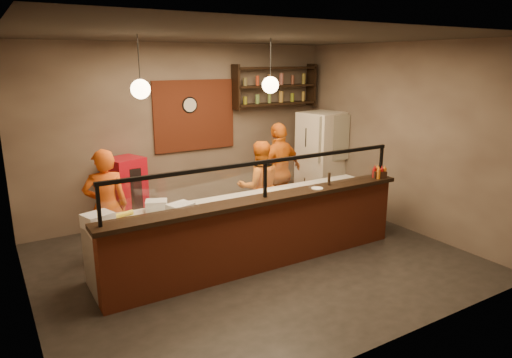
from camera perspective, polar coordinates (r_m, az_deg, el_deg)
floor at (r=6.92m, az=-0.26°, el=-10.08°), size 6.00×6.00×0.00m
ceiling at (r=6.30m, az=-0.30°, el=17.41°), size 6.00×6.00×0.00m
wall_back at (r=8.63m, az=-8.91°, el=5.82°), size 6.00×0.00×6.00m
wall_left at (r=5.55m, az=-27.88°, el=-0.58°), size 0.00×5.00×5.00m
wall_right at (r=8.35m, az=17.73°, el=5.01°), size 0.00×5.00×5.00m
wall_front at (r=4.53m, az=16.25°, el=-2.56°), size 6.00×0.00×6.00m
brick_patch at (r=8.64m, az=-7.68°, el=7.88°), size 1.60×0.04×1.30m
service_counter at (r=6.49m, az=1.11°, el=-7.01°), size 4.60×0.25×1.00m
counter_ledge at (r=6.32m, az=1.13°, el=-2.54°), size 4.70×0.37×0.06m
worktop_cabinet at (r=6.92m, az=-1.13°, el=-6.29°), size 4.60×0.75×0.85m
worktop at (r=6.77m, az=-1.15°, el=-2.73°), size 4.60×0.75×0.05m
sneeze_guard at (r=6.23m, az=1.14°, el=0.45°), size 4.50×0.05×0.52m
wall_shelving at (r=9.28m, az=2.44°, el=11.55°), size 1.84×0.28×0.85m
wall_clock at (r=8.57m, az=-8.32°, el=9.15°), size 0.30×0.04×0.30m
pendant_left at (r=5.87m, az=-14.24°, el=10.85°), size 0.24×0.24×0.77m
pendant_right at (r=6.68m, az=1.81°, el=11.68°), size 0.24×0.24×0.77m
cook_left at (r=6.92m, az=-18.22°, el=-3.32°), size 0.68×0.50×1.70m
cook_mid at (r=7.83m, az=0.42°, el=-0.95°), size 0.90×0.78×1.59m
cook_right at (r=8.40m, az=2.94°, el=0.90°), size 1.13×0.66×1.81m
fridge at (r=9.37m, az=8.14°, el=2.49°), size 0.92×0.88×1.90m
red_cooler at (r=8.12m, az=-15.87°, el=-1.98°), size 0.70×0.67×1.31m
pizza_dough at (r=7.10m, az=3.53°, el=-1.66°), size 0.68×0.68×0.01m
prep_tub_a at (r=5.97m, az=-19.15°, el=-4.86°), size 0.41×0.36×0.17m
prep_tub_b at (r=6.39m, az=-12.34°, el=-3.25°), size 0.35×0.32×0.14m
prep_tub_c at (r=6.14m, az=-9.43°, el=-3.76°), size 0.38×0.34×0.16m
rolling_pin at (r=6.23m, az=-16.71°, el=-4.36°), size 0.39×0.15×0.07m
condiment_caddy at (r=7.61m, az=15.16°, el=0.59°), size 0.25×0.22×0.11m
pepper_mill at (r=6.97m, az=9.12°, el=0.00°), size 0.04×0.04×0.19m
small_plate at (r=6.78m, az=7.65°, el=-1.16°), size 0.23×0.23×0.01m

